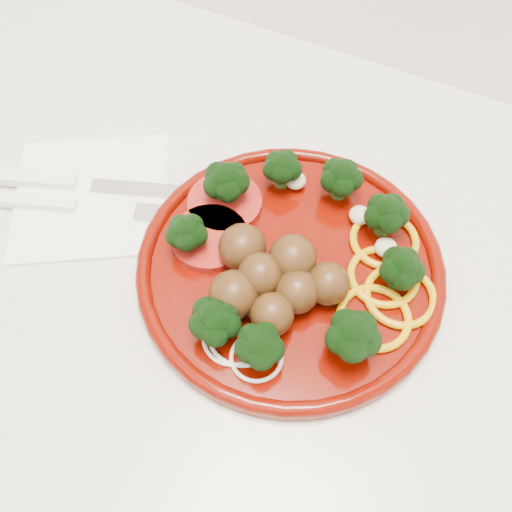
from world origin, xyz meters
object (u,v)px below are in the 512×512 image
at_px(plate, 289,265).
at_px(knife, 70,182).
at_px(fork, 59,204).
at_px(napkin, 92,196).

distance_m(plate, knife, 0.24).
height_order(plate, fork, plate).
distance_m(plate, napkin, 0.22).
relative_size(napkin, knife, 0.73).
xyz_separation_m(napkin, fork, (-0.02, -0.03, 0.01)).
height_order(knife, fork, knife).
relative_size(plate, fork, 1.51).
xyz_separation_m(plate, knife, (-0.24, -0.00, -0.01)).
bearing_deg(plate, napkin, -178.98).
bearing_deg(napkin, knife, 177.76).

